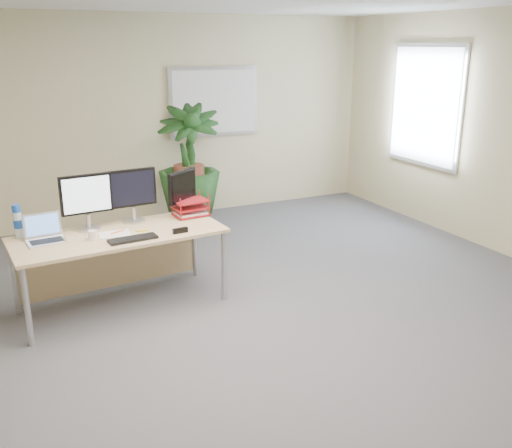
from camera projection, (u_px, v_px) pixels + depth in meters
name	position (u px, v px, depth m)	size (l,w,h in m)	color
floor	(262.00, 356.00, 4.42)	(8.00, 8.00, 0.00)	#4C4C51
back_wall	(128.00, 121.00, 7.45)	(7.00, 0.04, 2.70)	beige
whiteboard	(214.00, 102.00, 7.85)	(1.30, 0.04, 0.95)	silver
window	(425.00, 106.00, 7.35)	(0.04, 1.30, 1.55)	silver
desk	(117.00, 246.00, 5.19)	(1.89, 0.92, 0.71)	#D6B37E
floor_plant	(189.00, 170.00, 7.41)	(0.84, 0.84, 1.50)	#153814
monitor_left	(86.00, 199.00, 5.07)	(0.46, 0.21, 0.51)	#AEAFB3
monitor_right	(132.00, 192.00, 5.30)	(0.46, 0.21, 0.50)	#AEAFB3
monitor_dark	(182.00, 190.00, 5.53)	(0.35, 0.26, 0.44)	#AEAFB3
laptop	(45.00, 234.00, 4.86)	(0.33, 0.30, 0.23)	white
keyboard	(133.00, 239.00, 4.88)	(0.41, 0.14, 0.02)	black
coffee_mug	(92.00, 235.00, 4.88)	(0.11, 0.07, 0.08)	white
spiral_notebook	(115.00, 234.00, 5.01)	(0.27, 0.20, 0.01)	white
orange_pen	(118.00, 232.00, 5.05)	(0.01, 0.01, 0.14)	#FB5F1B
yellow_highlighter	(142.00, 230.00, 5.12)	(0.02, 0.02, 0.11)	yellow
water_bottle	(18.00, 222.00, 4.91)	(0.08, 0.08, 0.29)	silver
letter_tray	(191.00, 209.00, 5.56)	(0.34, 0.27, 0.15)	maroon
stapler	(180.00, 231.00, 5.06)	(0.14, 0.04, 0.05)	black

